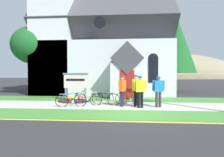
{
  "coord_description": "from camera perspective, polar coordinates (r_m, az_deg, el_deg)",
  "views": [
    {
      "loc": [
        -0.34,
        -8.34,
        1.83
      ],
      "look_at": [
        -1.34,
        4.69,
        1.5
      ],
      "focal_mm": 28.95,
      "sensor_mm": 36.0,
      "label": 1
    }
  ],
  "objects": [
    {
      "name": "ground",
      "position": [
        12.48,
        5.94,
        -6.99
      ],
      "size": [
        140.0,
        140.0,
        0.0
      ],
      "primitive_type": "plane",
      "color": "#2B2B2D"
    },
    {
      "name": "sidewalk_slab",
      "position": [
        10.77,
        -6.9,
        -8.31
      ],
      "size": [
        32.0,
        2.6,
        0.01
      ],
      "primitive_type": "cube",
      "color": "#B7B5AD",
      "rests_on": "ground"
    },
    {
      "name": "grass_verge",
      "position": [
        8.54,
        -10.02,
        -10.91
      ],
      "size": [
        32.0,
        2.06,
        0.01
      ],
      "primitive_type": "cube",
      "color": "#427F33",
      "rests_on": "ground"
    },
    {
      "name": "church_lawn",
      "position": [
        13.34,
        -4.68,
        -6.43
      ],
      "size": [
        24.0,
        2.67,
        0.01
      ],
      "primitive_type": "cube",
      "color": "#427F33",
      "rests_on": "ground"
    },
    {
      "name": "curb_paint_stripe",
      "position": [
        7.43,
        -12.34,
        -12.8
      ],
      "size": [
        28.0,
        0.16,
        0.01
      ],
      "primitive_type": "cube",
      "color": "yellow",
      "rests_on": "ground"
    },
    {
      "name": "church_building",
      "position": [
        19.71,
        -2.96,
        10.07
      ],
      "size": [
        12.57,
        12.54,
        12.61
      ],
      "color": "silver",
      "rests_on": "ground"
    },
    {
      "name": "church_sign",
      "position": [
        12.62,
        -11.44,
        -1.14
      ],
      "size": [
        1.76,
        0.21,
        1.89
      ],
      "color": "slate",
      "rests_on": "ground"
    },
    {
      "name": "flower_bed",
      "position": [
        12.45,
        -11.72,
        -6.59
      ],
      "size": [
        2.11,
        2.11,
        0.34
      ],
      "color": "#382319",
      "rests_on": "ground"
    },
    {
      "name": "bicycle_yellow",
      "position": [
        10.53,
        -2.34,
        -6.52
      ],
      "size": [
        1.74,
        0.11,
        0.78
      ],
      "color": "black",
      "rests_on": "ground"
    },
    {
      "name": "bicycle_blue",
      "position": [
        11.07,
        5.57,
        -6.04
      ],
      "size": [
        1.7,
        0.46,
        0.84
      ],
      "color": "black",
      "rests_on": "ground"
    },
    {
      "name": "bicycle_red",
      "position": [
        11.27,
        -7.34,
        -6.01
      ],
      "size": [
        1.76,
        0.31,
        0.82
      ],
      "color": "black",
      "rests_on": "ground"
    },
    {
      "name": "bicycle_black",
      "position": [
        10.39,
        -12.67,
        -6.66
      ],
      "size": [
        1.67,
        0.51,
        0.8
      ],
      "color": "black",
      "rests_on": "ground"
    },
    {
      "name": "cyclist_in_white_jersey",
      "position": [
        10.14,
        3.29,
        -3.14
      ],
      "size": [
        0.41,
        0.61,
        1.73
      ],
      "color": "#191E38",
      "rests_on": "ground"
    },
    {
      "name": "cyclist_in_red_jersey",
      "position": [
        10.34,
        7.58,
        -2.79
      ],
      "size": [
        0.46,
        0.67,
        1.79
      ],
      "color": "black",
      "rests_on": "ground"
    },
    {
      "name": "cyclist_in_yellow_jersey",
      "position": [
        10.18,
        14.44,
        -3.18
      ],
      "size": [
        0.67,
        0.32,
        1.72
      ],
      "color": "#2D2D33",
      "rests_on": "ground"
    },
    {
      "name": "cyclist_in_blue_jersey",
      "position": [
        9.81,
        8.94,
        -3.2
      ],
      "size": [
        0.68,
        0.33,
        1.75
      ],
      "color": "black",
      "rests_on": "ground"
    },
    {
      "name": "roadside_conifer",
      "position": [
        19.49,
        19.22,
        10.84
      ],
      "size": [
        4.14,
        4.14,
        8.14
      ],
      "color": "#3D2D1E",
      "rests_on": "ground"
    },
    {
      "name": "yard_deciduous_tree",
      "position": [
        18.04,
        -23.85,
        9.48
      ],
      "size": [
        3.61,
        3.61,
        6.05
      ],
      "color": "#4C3823",
      "rests_on": "ground"
    },
    {
      "name": "distant_hill",
      "position": [
        86.0,
        9.89,
        0.2
      ],
      "size": [
        88.45,
        47.57,
        24.07
      ],
      "primitive_type": "ellipsoid",
      "color": "#847A5B",
      "rests_on": "ground"
    }
  ]
}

